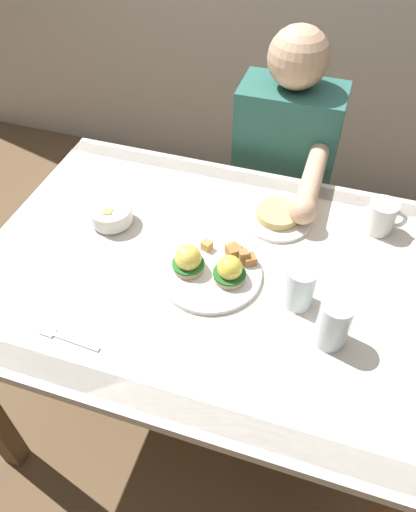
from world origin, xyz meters
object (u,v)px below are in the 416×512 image
at_px(dining_table, 205,291).
at_px(water_glass_far, 299,289).
at_px(coffee_mug, 382,216).
at_px(side_plate, 277,216).
at_px(water_glass_near, 333,326).
at_px(diner_person, 283,170).
at_px(fork, 66,338).
at_px(fruit_bowl, 111,215).
at_px(eggs_benedict_plate, 211,268).

height_order(dining_table, water_glass_far, water_glass_far).
height_order(coffee_mug, side_plate, coffee_mug).
xyz_separation_m(dining_table, water_glass_far, (0.25, -0.05, 0.16)).
bearing_deg(coffee_mug, water_glass_far, -117.10).
bearing_deg(water_glass_near, diner_person, 108.75).
distance_m(fork, side_plate, 0.67).
xyz_separation_m(fruit_bowl, water_glass_near, (0.65, -0.21, 0.03)).
bearing_deg(water_glass_far, eggs_benedict_plate, 174.54).
xyz_separation_m(coffee_mug, fork, (-0.66, -0.60, -0.05)).
distance_m(fork, water_glass_near, 0.61).
distance_m(water_glass_near, water_glass_far, 0.13).
bearing_deg(fruit_bowl, water_glass_far, -12.66).
xyz_separation_m(dining_table, diner_person, (0.10, 0.60, 0.02)).
xyz_separation_m(coffee_mug, diner_person, (-0.33, 0.32, -0.14)).
distance_m(fruit_bowl, side_plate, 0.48).
relative_size(coffee_mug, water_glass_near, 0.86).
distance_m(dining_table, diner_person, 0.61).
height_order(eggs_benedict_plate, fruit_bowl, eggs_benedict_plate).
bearing_deg(coffee_mug, diner_person, 136.09).
bearing_deg(water_glass_far, fork, -151.06).
bearing_deg(diner_person, side_plate, -82.51).
height_order(dining_table, eggs_benedict_plate, eggs_benedict_plate).
relative_size(water_glass_near, water_glass_far, 1.12).
relative_size(fruit_bowl, coffee_mug, 1.08).
distance_m(dining_table, eggs_benedict_plate, 0.14).
bearing_deg(dining_table, eggs_benedict_plate, -46.35).
relative_size(coffee_mug, side_plate, 0.56).
bearing_deg(coffee_mug, side_plate, -170.39).
distance_m(eggs_benedict_plate, side_plate, 0.29).
bearing_deg(side_plate, water_glass_near, -61.46).
relative_size(eggs_benedict_plate, water_glass_near, 2.07).
distance_m(fruit_bowl, fork, 0.40).
xyz_separation_m(fork, water_glass_near, (0.58, 0.18, 0.05)).
distance_m(coffee_mug, fork, 0.89).
bearing_deg(side_plate, water_glass_far, -68.60).
distance_m(coffee_mug, water_glass_far, 0.37).
relative_size(fork, water_glass_near, 1.20).
bearing_deg(eggs_benedict_plate, side_plate, 65.49).
relative_size(fruit_bowl, side_plate, 0.60).
bearing_deg(water_glass_near, fork, -162.36).
distance_m(dining_table, fork, 0.41).
xyz_separation_m(water_glass_far, side_plate, (-0.11, 0.28, -0.04)).
bearing_deg(coffee_mug, fruit_bowl, -164.27).
bearing_deg(dining_table, fork, -126.46).
relative_size(dining_table, fruit_bowl, 10.00).
distance_m(dining_table, fruit_bowl, 0.34).
distance_m(fruit_bowl, water_glass_far, 0.57).
distance_m(coffee_mug, diner_person, 0.48).
relative_size(dining_table, eggs_benedict_plate, 4.44).
xyz_separation_m(fork, side_plate, (0.38, 0.55, 0.01)).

